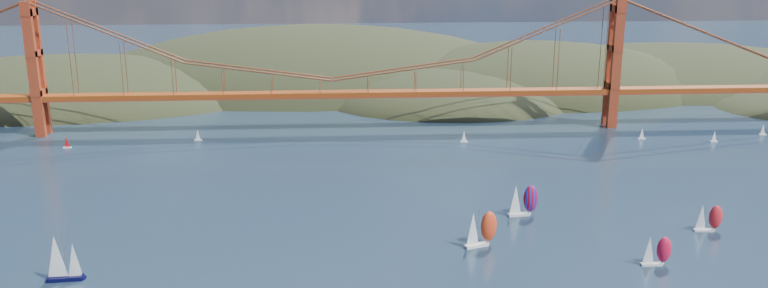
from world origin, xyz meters
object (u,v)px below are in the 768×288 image
sloop_navy (61,258)px  racer_2 (708,217)px  racer_0 (481,228)px  racer_1 (656,250)px  racer_rwb (523,200)px

sloop_navy → racer_2: (168.03, 20.44, -1.57)m
racer_0 → racer_1: bearing=-39.5°
racer_1 → racer_rwb: bearing=123.2°
sloop_navy → racer_rwb: sloop_navy is taller
racer_1 → racer_2: racer_2 is taller
racer_2 → racer_rwb: size_ratio=0.83×
racer_1 → racer_rwb: 44.11m
racer_1 → racer_rwb: (-24.63, 36.58, 0.91)m
racer_0 → racer_rwb: bearing=32.8°
racer_0 → racer_2: racer_0 is taller
racer_0 → racer_rwb: (16.65, 21.75, -0.09)m
racer_2 → racer_1: bearing=-134.6°
racer_0 → racer_2: size_ratio=1.23×
sloop_navy → racer_rwb: 124.88m
racer_0 → racer_1: size_ratio=1.25×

